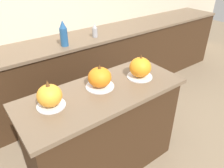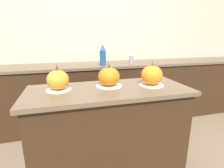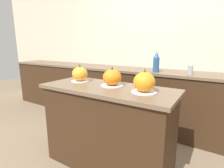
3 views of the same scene
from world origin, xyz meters
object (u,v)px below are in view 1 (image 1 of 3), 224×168
(pumpkin_cake_center, at_px, (100,78))
(pumpkin_cake_right, at_px, (140,68))
(bottle_short, at_px, (95,31))
(bottle_tall, at_px, (64,34))
(pumpkin_cake_left, at_px, (50,96))

(pumpkin_cake_center, xyz_separation_m, pumpkin_cake_right, (0.37, -0.07, 0.01))
(pumpkin_cake_center, distance_m, pumpkin_cake_right, 0.38)
(bottle_short, bearing_deg, bottle_tall, -173.26)
(bottle_short, bearing_deg, pumpkin_cake_right, -101.76)
(bottle_tall, bearing_deg, pumpkin_cake_right, -77.48)
(pumpkin_cake_right, height_order, bottle_tall, bottle_tall)
(pumpkin_cake_center, relative_size, bottle_tall, 0.81)
(pumpkin_cake_right, relative_size, bottle_short, 1.38)
(pumpkin_cake_right, xyz_separation_m, bottle_short, (0.22, 1.06, 0.02))
(pumpkin_cake_left, height_order, bottle_tall, bottle_tall)
(pumpkin_cake_left, distance_m, bottle_tall, 1.10)
(pumpkin_cake_left, xyz_separation_m, bottle_tall, (0.58, 0.94, 0.09))
(pumpkin_cake_right, height_order, bottle_short, pumpkin_cake_right)
(pumpkin_cake_right, bearing_deg, bottle_tall, 102.52)
(pumpkin_cake_center, bearing_deg, bottle_short, 58.87)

